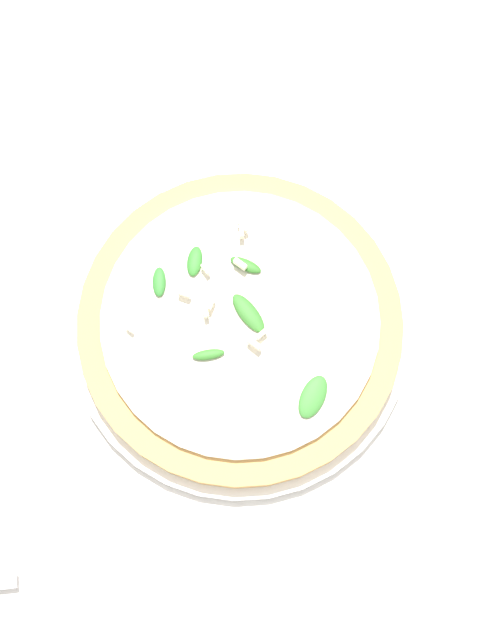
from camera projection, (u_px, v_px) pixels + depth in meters
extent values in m
plane|color=silver|center=(252.00, 348.00, 0.69)|extent=(6.00, 6.00, 0.00)
cylinder|color=white|center=(240.00, 328.00, 0.69)|extent=(0.31, 0.31, 0.01)
cylinder|color=tan|center=(240.00, 323.00, 0.68)|extent=(0.29, 0.29, 0.02)
cylinder|color=silver|center=(240.00, 319.00, 0.67)|extent=(0.25, 0.25, 0.01)
ellipsoid|color=#2D722B|center=(159.00, 282.00, 0.67)|extent=(0.02, 0.03, 0.01)
ellipsoid|color=#2D7327|center=(195.00, 261.00, 0.68)|extent=(0.02, 0.03, 0.01)
ellipsoid|color=#306D24|center=(246.00, 265.00, 0.68)|extent=(0.03, 0.03, 0.01)
ellipsoid|color=#34742C|center=(313.00, 397.00, 0.64)|extent=(0.04, 0.04, 0.01)
ellipsoid|color=#327227|center=(208.00, 355.00, 0.65)|extent=(0.03, 0.01, 0.01)
ellipsoid|color=#306B25|center=(246.00, 314.00, 0.66)|extent=(0.03, 0.05, 0.01)
cube|color=#EFE5C6|center=(257.00, 344.00, 0.65)|extent=(0.01, 0.01, 0.01)
cube|color=#EFE5C6|center=(129.00, 329.00, 0.65)|extent=(0.01, 0.01, 0.00)
cube|color=#EFE5C6|center=(184.00, 294.00, 0.66)|extent=(0.01, 0.01, 0.01)
cube|color=#EFE5C6|center=(211.00, 304.00, 0.66)|extent=(0.01, 0.01, 0.01)
cube|color=#EFE5C6|center=(205.00, 269.00, 0.67)|extent=(0.01, 0.01, 0.01)
cube|color=#EFE5C6|center=(242.00, 264.00, 0.67)|extent=(0.01, 0.01, 0.01)
cube|color=#EFE5C6|center=(261.00, 332.00, 0.65)|extent=(0.01, 0.01, 0.01)
cube|color=#EFE5C6|center=(243.00, 226.00, 0.68)|extent=(0.01, 0.01, 0.01)
cube|color=#EFE5C6|center=(205.00, 311.00, 0.66)|extent=(0.00, 0.01, 0.01)
cube|color=#EFE5C6|center=(242.00, 231.00, 0.68)|extent=(0.01, 0.01, 0.01)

